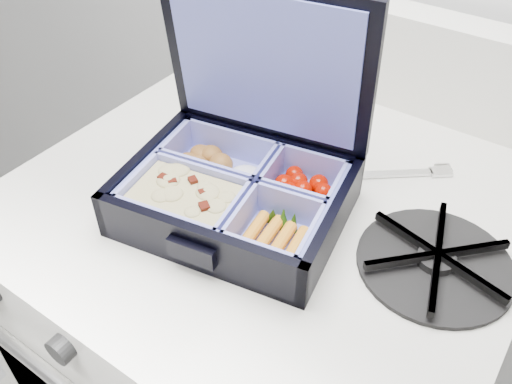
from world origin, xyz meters
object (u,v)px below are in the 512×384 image
Objects in this scene: stove at (274,374)px; burner_grate at (437,258)px; bento_box at (235,195)px; fork at (381,174)px.

burner_grate is (0.21, -0.02, 0.47)m from stove.
bento_box reaches higher than stove.
stove is 0.50m from bento_box.
burner_grate is (0.23, 0.06, -0.02)m from bento_box.
burner_grate reaches higher than stove.
burner_grate is 0.16m from fork.
fork is (-0.11, 0.11, -0.01)m from burner_grate.
bento_box is at bearing -100.67° from stove.
fork is at bearing 42.04° from stove.
bento_box is 1.48× the size of burner_grate.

